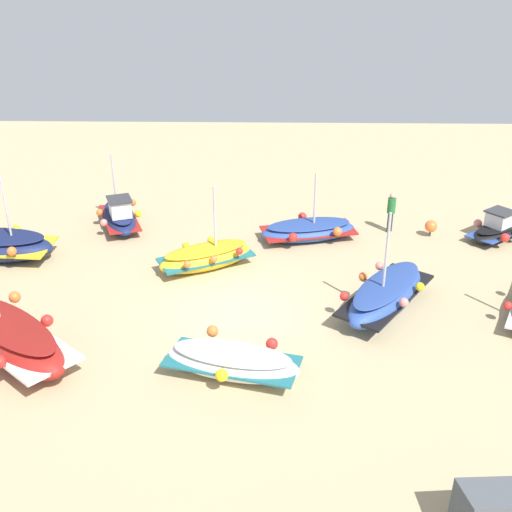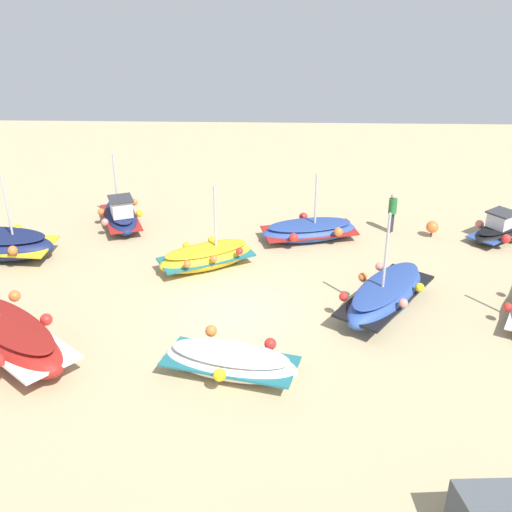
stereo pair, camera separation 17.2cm
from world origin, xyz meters
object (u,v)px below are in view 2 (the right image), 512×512
object	(u,v)px
fishing_boat_5	(207,257)
fishing_boat_4	(309,230)
person_walking	(392,210)
fishing_boat_2	(121,216)
fishing_boat_3	(502,230)
fishing_boat_0	(9,336)
fishing_boat_1	(386,295)
fishing_boat_7	(231,361)
mooring_buoy_0	(432,227)

from	to	relation	value
fishing_boat_5	fishing_boat_4	bearing A→B (deg)	-173.74
fishing_boat_4	person_walking	world-z (taller)	fishing_boat_4
fishing_boat_2	fishing_boat_3	size ratio (longest dim) A/B	1.14
fishing_boat_0	fishing_boat_1	distance (m)	10.97
fishing_boat_0	fishing_boat_7	size ratio (longest dim) A/B	1.22
fishing_boat_0	fishing_boat_5	size ratio (longest dim) A/B	1.32
fishing_boat_2	person_walking	size ratio (longest dim) A/B	2.17
fishing_boat_0	person_walking	size ratio (longest dim) A/B	2.91
fishing_boat_2	fishing_boat_3	bearing A→B (deg)	65.66
fishing_boat_2	mooring_buoy_0	xyz separation A→B (m)	(-12.34, 0.61, -0.06)
fishing_boat_1	fishing_boat_2	world-z (taller)	fishing_boat_1
fishing_boat_0	fishing_boat_7	xyz separation A→B (m)	(-6.09, 0.64, -0.23)
fishing_boat_4	person_walking	xyz separation A→B (m)	(-3.27, -0.82, 0.56)
fishing_boat_3	fishing_boat_1	bearing A→B (deg)	6.93
fishing_boat_5	mooring_buoy_0	world-z (taller)	fishing_boat_5
fishing_boat_4	fishing_boat_0	bearing A→B (deg)	28.69
fishing_boat_2	mooring_buoy_0	size ratio (longest dim) A/B	5.34
fishing_boat_3	mooring_buoy_0	xyz separation A→B (m)	(2.64, -0.10, 0.03)
fishing_boat_0	fishing_boat_1	world-z (taller)	fishing_boat_1
fishing_boat_2	fishing_boat_7	xyz separation A→B (m)	(-5.11, 9.61, -0.10)
fishing_boat_5	person_walking	distance (m)	7.77
fishing_boat_1	mooring_buoy_0	xyz separation A→B (m)	(-2.69, -5.65, -0.11)
fishing_boat_4	fishing_boat_5	size ratio (longest dim) A/B	1.10
fishing_boat_1	mooring_buoy_0	distance (m)	6.26
fishing_boat_0	mooring_buoy_0	world-z (taller)	fishing_boat_0
fishing_boat_3	fishing_boat_4	distance (m)	7.43
fishing_boat_5	person_walking	bearing A→B (deg)	177.50
fishing_boat_4	fishing_boat_7	xyz separation A→B (m)	(2.45, 8.61, -0.00)
fishing_boat_0	fishing_boat_2	distance (m)	9.02
fishing_boat_0	fishing_boat_4	size ratio (longest dim) A/B	1.19
person_walking	fishing_boat_0	bearing A→B (deg)	75.62
person_walking	fishing_boat_1	bearing A→B (deg)	118.01
fishing_boat_1	fishing_boat_4	distance (m)	5.66
fishing_boat_2	fishing_boat_1	bearing A→B (deg)	35.42
fishing_boat_1	fishing_boat_2	distance (m)	11.50
fishing_boat_1	person_walking	world-z (taller)	fishing_boat_1
person_walking	mooring_buoy_0	xyz separation A→B (m)	(-1.52, 0.43, -0.51)
fishing_boat_2	fishing_boat_5	size ratio (longest dim) A/B	0.98
fishing_boat_0	fishing_boat_4	xyz separation A→B (m)	(-8.54, -7.97, -0.23)
fishing_boat_7	mooring_buoy_0	bearing A→B (deg)	65.45
fishing_boat_3	fishing_boat_7	size ratio (longest dim) A/B	0.80
fishing_boat_2	fishing_boat_4	size ratio (longest dim) A/B	0.89
fishing_boat_7	person_walking	bearing A→B (deg)	73.03
fishing_boat_5	mooring_buoy_0	bearing A→B (deg)	170.77
mooring_buoy_0	fishing_boat_5	bearing A→B (deg)	19.21
fishing_boat_3	fishing_boat_0	bearing A→B (deg)	-11.84
fishing_boat_0	person_walking	xyz separation A→B (m)	(-11.80, -8.79, 0.32)
fishing_boat_7	person_walking	distance (m)	11.04
fishing_boat_4	fishing_boat_7	size ratio (longest dim) A/B	1.02
fishing_boat_1	person_walking	distance (m)	6.21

